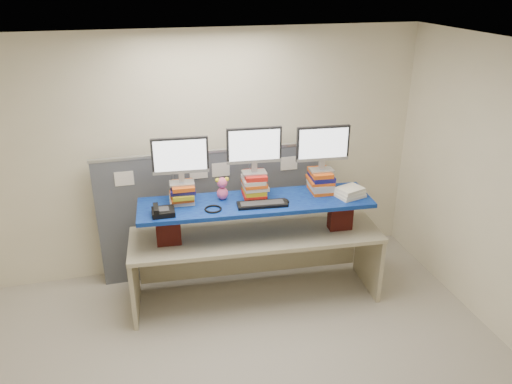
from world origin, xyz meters
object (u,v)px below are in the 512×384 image
object	(u,v)px
desk	(256,247)
monitor_center	(254,148)
blue_board	(256,203)
desk_phone	(162,211)
monitor_right	(323,146)
keyboard	(262,204)
monitor_left	(180,158)

from	to	relation	value
desk	monitor_center	size ratio (longest dim) A/B	4.81
blue_board	desk_phone	distance (m)	0.96
monitor_center	monitor_right	world-z (taller)	monitor_center
monitor_right	desk_phone	world-z (taller)	monitor_right
desk	keyboard	size ratio (longest dim) A/B	5.22
desk_phone	monitor_left	bearing A→B (deg)	47.93
monitor_center	monitor_left	bearing A→B (deg)	180.00
monitor_left	desk_phone	world-z (taller)	monitor_left
monitor_left	keyboard	bearing A→B (deg)	-16.89
monitor_right	monitor_center	bearing A→B (deg)	-180.00
blue_board	monitor_right	size ratio (longest dim) A/B	4.28
monitor_left	desk_phone	xyz separation A→B (m)	(-0.23, -0.25, -0.44)
monitor_center	keyboard	xyz separation A→B (m)	(0.02, -0.24, -0.52)
blue_board	desk_phone	bearing A→B (deg)	-171.27
monitor_left	desk_phone	size ratio (longest dim) A/B	2.54
monitor_center	monitor_right	size ratio (longest dim) A/B	1.00
blue_board	keyboard	distance (m)	0.13
monitor_right	keyboard	world-z (taller)	monitor_right
desk	monitor_right	size ratio (longest dim) A/B	4.81
desk	monitor_left	distance (m)	1.25
monitor_left	monitor_center	bearing A→B (deg)	-0.00
desk	desk_phone	bearing A→B (deg)	-171.27
monitor_right	desk_phone	xyz separation A→B (m)	(-1.68, -0.14, -0.48)
blue_board	monitor_center	xyz separation A→B (m)	(0.01, 0.12, 0.55)
blue_board	keyboard	size ratio (longest dim) A/B	4.65
monitor_center	desk	bearing A→B (deg)	-91.51
desk	blue_board	distance (m)	0.52
desk	desk_phone	xyz separation A→B (m)	(-0.95, -0.08, 0.57)
desk	monitor_center	distance (m)	1.08
blue_board	monitor_right	bearing A→B (deg)	9.35
monitor_center	desk_phone	size ratio (longest dim) A/B	2.54
monitor_right	blue_board	bearing A→B (deg)	-170.65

